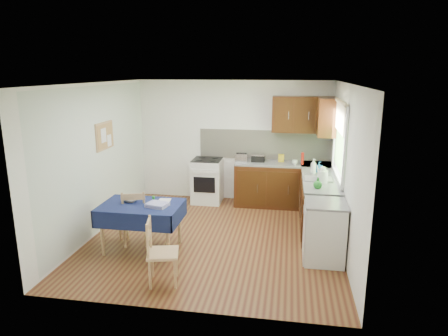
% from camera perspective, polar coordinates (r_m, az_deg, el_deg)
% --- Properties ---
extents(floor, '(4.20, 4.20, 0.00)m').
position_cam_1_polar(floor, '(6.70, -1.29, -9.87)').
color(floor, '#502415').
rests_on(floor, ground).
extents(ceiling, '(4.00, 4.20, 0.02)m').
position_cam_1_polar(ceiling, '(6.14, -1.42, 12.01)').
color(ceiling, white).
rests_on(ceiling, wall_back).
extents(wall_back, '(4.00, 0.02, 2.50)m').
position_cam_1_polar(wall_back, '(8.34, 1.35, 3.85)').
color(wall_back, white).
rests_on(wall_back, ground).
extents(wall_front, '(4.00, 0.02, 2.50)m').
position_cam_1_polar(wall_front, '(4.34, -6.54, -5.70)').
color(wall_front, white).
rests_on(wall_front, ground).
extents(wall_left, '(0.02, 4.20, 2.50)m').
position_cam_1_polar(wall_left, '(6.96, -17.76, 1.18)').
color(wall_left, silver).
rests_on(wall_left, ground).
extents(wall_right, '(0.02, 4.20, 2.50)m').
position_cam_1_polar(wall_right, '(6.26, 16.95, -0.13)').
color(wall_right, white).
rests_on(wall_right, ground).
extents(base_cabinets, '(1.90, 2.30, 0.86)m').
position_cam_1_polar(base_cabinets, '(7.63, 10.56, -3.67)').
color(base_cabinets, black).
rests_on(base_cabinets, ground).
extents(worktop_back, '(1.90, 0.60, 0.04)m').
position_cam_1_polar(worktop_back, '(8.04, 8.46, 0.63)').
color(worktop_back, slate).
rests_on(worktop_back, base_cabinets).
extents(worktop_right, '(0.60, 1.70, 0.04)m').
position_cam_1_polar(worktop_right, '(6.94, 13.63, -1.72)').
color(worktop_right, slate).
rests_on(worktop_right, base_cabinets).
extents(worktop_corner, '(0.60, 0.60, 0.04)m').
position_cam_1_polar(worktop_corner, '(8.06, 13.08, 0.45)').
color(worktop_corner, slate).
rests_on(worktop_corner, base_cabinets).
extents(splashback, '(2.70, 0.02, 0.60)m').
position_cam_1_polar(splashback, '(8.27, 5.80, 3.34)').
color(splashback, beige).
rests_on(splashback, wall_back).
extents(upper_cabinets, '(1.20, 0.85, 0.70)m').
position_cam_1_polar(upper_cabinets, '(7.88, 12.19, 7.37)').
color(upper_cabinets, black).
rests_on(upper_cabinets, wall_back).
extents(stove, '(0.60, 0.61, 0.92)m').
position_cam_1_polar(stove, '(8.31, -2.40, -1.79)').
color(stove, silver).
rests_on(stove, ground).
extents(window, '(0.04, 1.48, 1.26)m').
position_cam_1_polar(window, '(6.86, 16.23, 4.53)').
color(window, '#335A25').
rests_on(window, wall_right).
extents(fridge, '(0.58, 0.60, 0.89)m').
position_cam_1_polar(fridge, '(5.95, 14.16, -8.87)').
color(fridge, silver).
rests_on(fridge, ground).
extents(corkboard, '(0.04, 0.62, 0.47)m').
position_cam_1_polar(corkboard, '(7.14, -16.67, 4.43)').
color(corkboard, '#AE7E57').
rests_on(corkboard, wall_left).
extents(dining_table, '(1.20, 0.82, 0.73)m').
position_cam_1_polar(dining_table, '(6.19, -11.74, -6.02)').
color(dining_table, '#0F103D').
rests_on(dining_table, ground).
extents(chair_far, '(0.49, 0.49, 0.90)m').
position_cam_1_polar(chair_far, '(6.43, -12.58, -6.72)').
color(chair_far, '#AE7E57').
rests_on(chair_far, ground).
extents(chair_near, '(0.47, 0.47, 0.88)m').
position_cam_1_polar(chair_near, '(5.26, -9.24, -11.47)').
color(chair_near, '#AE7E57').
rests_on(chair_near, ground).
extents(toaster, '(0.25, 0.15, 0.19)m').
position_cam_1_polar(toaster, '(7.99, 2.52, 1.48)').
color(toaster, silver).
rests_on(toaster, worktop_back).
extents(sandwich_press, '(0.27, 0.23, 0.16)m').
position_cam_1_polar(sandwich_press, '(8.07, 4.90, 1.48)').
color(sandwich_press, black).
rests_on(sandwich_press, worktop_back).
extents(sauce_bottle, '(0.05, 0.05, 0.24)m').
position_cam_1_polar(sauce_bottle, '(7.91, 11.15, 1.33)').
color(sauce_bottle, red).
rests_on(sauce_bottle, worktop_back).
extents(yellow_packet, '(0.13, 0.11, 0.15)m').
position_cam_1_polar(yellow_packet, '(8.08, 8.18, 1.41)').
color(yellow_packet, gold).
rests_on(yellow_packet, worktop_back).
extents(dish_rack, '(0.45, 0.34, 0.21)m').
position_cam_1_polar(dish_rack, '(6.90, 13.33, -1.42)').
color(dish_rack, gray).
rests_on(dish_rack, worktop_right).
extents(kettle, '(0.17, 0.17, 0.28)m').
position_cam_1_polar(kettle, '(6.67, 13.90, -1.09)').
color(kettle, silver).
rests_on(kettle, worktop_right).
extents(cup, '(0.15, 0.15, 0.09)m').
position_cam_1_polar(cup, '(7.90, 10.07, 0.81)').
color(cup, silver).
rests_on(cup, worktop_back).
extents(soap_bottle_a, '(0.14, 0.14, 0.27)m').
position_cam_1_polar(soap_bottle_a, '(7.25, 12.64, 0.25)').
color(soap_bottle_a, silver).
rests_on(soap_bottle_a, worktop_right).
extents(soap_bottle_b, '(0.13, 0.13, 0.20)m').
position_cam_1_polar(soap_bottle_b, '(7.35, 13.40, 0.11)').
color(soap_bottle_b, '#1D60AD').
rests_on(soap_bottle_b, worktop_right).
extents(soap_bottle_c, '(0.18, 0.18, 0.17)m').
position_cam_1_polar(soap_bottle_c, '(6.37, 13.26, -2.11)').
color(soap_bottle_c, '#227E25').
rests_on(soap_bottle_c, worktop_right).
extents(plate_bowl, '(0.22, 0.22, 0.05)m').
position_cam_1_polar(plate_bowl, '(6.31, -13.15, -4.44)').
color(plate_bowl, beige).
rests_on(plate_bowl, dining_table).
extents(book, '(0.21, 0.27, 0.02)m').
position_cam_1_polar(book, '(6.22, -9.38, -4.70)').
color(book, white).
rests_on(book, dining_table).
extents(spice_jar, '(0.04, 0.04, 0.08)m').
position_cam_1_polar(spice_jar, '(6.24, -10.03, -4.34)').
color(spice_jar, '#248726').
rests_on(spice_jar, dining_table).
extents(tea_towel, '(0.35, 0.30, 0.05)m').
position_cam_1_polar(tea_towel, '(6.01, -9.50, -5.19)').
color(tea_towel, navy).
rests_on(tea_towel, dining_table).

